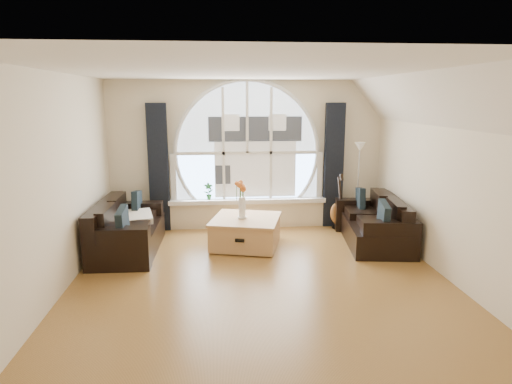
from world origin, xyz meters
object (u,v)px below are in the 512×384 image
at_px(sofa_right, 373,220).
at_px(guitar, 339,201).
at_px(coffee_chest, 246,231).
at_px(potted_plant, 209,191).
at_px(sofa_left, 128,227).
at_px(floor_lamp, 358,186).
at_px(vase_flowers, 242,195).

height_order(sofa_right, guitar, guitar).
bearing_deg(coffee_chest, potted_plant, 134.21).
height_order(guitar, potted_plant, guitar).
distance_m(sofa_left, floor_lamp, 4.12).
bearing_deg(guitar, sofa_left, 171.05).
xyz_separation_m(sofa_left, floor_lamp, (3.99, 0.96, 0.40)).
distance_m(floor_lamp, potted_plant, 2.75).
bearing_deg(sofa_right, sofa_left, -172.11).
bearing_deg(potted_plant, guitar, -6.64).
xyz_separation_m(vase_flowers, potted_plant, (-0.55, 1.07, -0.16)).
distance_m(sofa_right, potted_plant, 2.97).
distance_m(coffee_chest, vase_flowers, 0.61).
relative_size(sofa_left, coffee_chest, 1.70).
height_order(sofa_right, floor_lamp, floor_lamp).
bearing_deg(sofa_left, guitar, 14.87).
bearing_deg(sofa_right, vase_flowers, -174.04).
height_order(vase_flowers, guitar, vase_flowers).
xyz_separation_m(guitar, potted_plant, (-2.37, 0.28, 0.18)).
bearing_deg(sofa_left, potted_plant, 44.07).
bearing_deg(sofa_left, floor_lamp, 14.59).
height_order(sofa_left, vase_flowers, vase_flowers).
bearing_deg(potted_plant, sofa_right, -22.41).
height_order(sofa_left, potted_plant, potted_plant).
height_order(sofa_right, vase_flowers, vase_flowers).
bearing_deg(floor_lamp, vase_flowers, -158.41).
xyz_separation_m(coffee_chest, vase_flowers, (-0.06, -0.00, 0.61)).
bearing_deg(guitar, sofa_right, -90.11).
distance_m(sofa_right, floor_lamp, 1.00).
distance_m(vase_flowers, floor_lamp, 2.35).
height_order(sofa_right, potted_plant, potted_plant).
relative_size(sofa_left, potted_plant, 5.69).
bearing_deg(sofa_right, potted_plant, 164.92).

